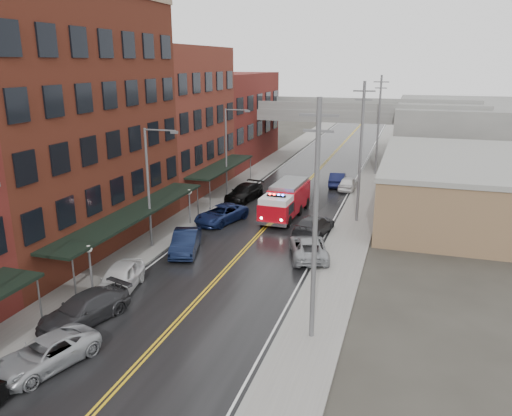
% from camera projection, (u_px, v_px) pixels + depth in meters
% --- Properties ---
extents(road, '(11.00, 160.00, 0.02)m').
position_uv_depth(road, '(261.00, 232.00, 41.12)').
color(road, black).
rests_on(road, ground).
extents(sidewalk_left, '(3.00, 160.00, 0.15)m').
position_uv_depth(sidewalk_left, '(181.00, 223.00, 43.21)').
color(sidewalk_left, slate).
rests_on(sidewalk_left, ground).
extents(sidewalk_right, '(3.00, 160.00, 0.15)m').
position_uv_depth(sidewalk_right, '(350.00, 240.00, 39.01)').
color(sidewalk_right, slate).
rests_on(sidewalk_right, ground).
extents(curb_left, '(0.30, 160.00, 0.15)m').
position_uv_depth(curb_left, '(198.00, 225.00, 42.73)').
color(curb_left, gray).
rests_on(curb_left, ground).
extents(curb_right, '(0.30, 160.00, 0.15)m').
position_uv_depth(curb_right, '(329.00, 238.00, 39.48)').
color(curb_right, gray).
rests_on(curb_right, ground).
extents(brick_building_b, '(9.00, 20.00, 18.00)m').
position_uv_depth(brick_building_b, '(58.00, 126.00, 36.01)').
color(brick_building_b, '#4C2014').
rests_on(brick_building_b, ground).
extents(brick_building_c, '(9.00, 15.00, 15.00)m').
position_uv_depth(brick_building_c, '(170.00, 121.00, 52.45)').
color(brick_building_c, maroon).
rests_on(brick_building_c, ground).
extents(brick_building_far, '(9.00, 20.00, 12.00)m').
position_uv_depth(brick_building_far, '(228.00, 118.00, 68.89)').
color(brick_building_far, maroon).
rests_on(brick_building_far, ground).
extents(tan_building, '(14.00, 22.00, 5.00)m').
position_uv_depth(tan_building, '(463.00, 188.00, 44.97)').
color(tan_building, brown).
rests_on(tan_building, ground).
extents(right_far_block, '(18.00, 30.00, 8.00)m').
position_uv_depth(right_far_block, '(462.00, 131.00, 71.43)').
color(right_far_block, slate).
rests_on(right_far_block, ground).
extents(awning_1, '(2.60, 18.00, 3.09)m').
position_uv_depth(awning_1, '(134.00, 213.00, 36.03)').
color(awning_1, black).
rests_on(awning_1, ground).
extents(awning_2, '(2.60, 13.00, 3.09)m').
position_uv_depth(awning_2, '(222.00, 166.00, 52.05)').
color(awning_2, black).
rests_on(awning_2, ground).
extents(globe_lamp_1, '(0.44, 0.44, 3.12)m').
position_uv_depth(globe_lamp_1, '(90.00, 258.00, 29.50)').
color(globe_lamp_1, '#59595B').
rests_on(globe_lamp_1, ground).
extents(globe_lamp_2, '(0.44, 0.44, 3.12)m').
position_uv_depth(globe_lamp_2, '(189.00, 199.00, 42.32)').
color(globe_lamp_2, '#59595B').
rests_on(globe_lamp_2, ground).
extents(street_lamp_1, '(2.64, 0.22, 9.00)m').
position_uv_depth(street_lamp_1, '(151.00, 181.00, 36.06)').
color(street_lamp_1, '#59595B').
rests_on(street_lamp_1, ground).
extents(street_lamp_2, '(2.64, 0.22, 9.00)m').
position_uv_depth(street_lamp_2, '(228.00, 147.00, 50.70)').
color(street_lamp_2, '#59595B').
rests_on(street_lamp_2, ground).
extents(utility_pole_0, '(1.80, 0.24, 12.00)m').
position_uv_depth(utility_pole_0, '(315.00, 220.00, 23.55)').
color(utility_pole_0, '#59595B').
rests_on(utility_pole_0, ground).
extents(utility_pole_1, '(1.80, 0.24, 12.00)m').
position_uv_depth(utility_pole_1, '(361.00, 151.00, 41.85)').
color(utility_pole_1, '#59595B').
rests_on(utility_pole_1, ground).
extents(utility_pole_2, '(1.80, 0.24, 12.00)m').
position_uv_depth(utility_pole_2, '(378.00, 124.00, 60.16)').
color(utility_pole_2, '#59595B').
rests_on(utility_pole_2, ground).
extents(overpass, '(40.00, 10.00, 7.50)m').
position_uv_depth(overpass, '(329.00, 118.00, 68.73)').
color(overpass, slate).
rests_on(overpass, ground).
extents(fire_truck, '(3.53, 8.21, 2.96)m').
position_uv_depth(fire_truck, '(285.00, 200.00, 44.72)').
color(fire_truck, '#AF0813').
rests_on(fire_truck, ground).
extents(parked_car_left_2, '(3.63, 5.38, 1.37)m').
position_uv_depth(parked_car_left_2, '(46.00, 354.00, 22.73)').
color(parked_car_left_2, '#999CA0').
rests_on(parked_car_left_2, ground).
extents(parked_car_left_3, '(3.55, 5.69, 1.54)m').
position_uv_depth(parked_car_left_3, '(84.00, 309.00, 26.67)').
color(parked_car_left_3, '#2B2B2E').
rests_on(parked_car_left_3, ground).
extents(parked_car_left_4, '(2.95, 5.23, 1.68)m').
position_uv_depth(parked_car_left_4, '(120.00, 279.00, 30.25)').
color(parked_car_left_4, silver).
rests_on(parked_car_left_4, ground).
extents(parked_car_left_5, '(3.06, 5.26, 1.64)m').
position_uv_depth(parked_car_left_5, '(186.00, 242.00, 36.49)').
color(parked_car_left_5, black).
rests_on(parked_car_left_5, ground).
extents(parked_car_left_6, '(3.98, 5.92, 1.51)m').
position_uv_depth(parked_car_left_6, '(221.00, 214.00, 43.35)').
color(parked_car_left_6, '#131E48').
rests_on(parked_car_left_6, ground).
extents(parked_car_left_7, '(3.10, 5.84, 1.61)m').
position_uv_depth(parked_car_left_7, '(244.00, 193.00, 50.30)').
color(parked_car_left_7, black).
rests_on(parked_car_left_7, ground).
extents(parked_car_right_0, '(3.97, 5.90, 1.50)m').
position_uv_depth(parked_car_right_0, '(308.00, 247.00, 35.56)').
color(parked_car_right_0, gray).
rests_on(parked_car_right_0, ground).
extents(parked_car_right_1, '(2.99, 5.73, 1.59)m').
position_uv_depth(parked_car_right_1, '(314.00, 226.00, 40.20)').
color(parked_car_right_1, '#29292B').
rests_on(parked_car_right_1, ground).
extents(parked_car_right_2, '(1.93, 4.45, 1.49)m').
position_uv_depth(parked_car_right_2, '(348.00, 183.00, 54.31)').
color(parked_car_right_2, white).
rests_on(parked_car_right_2, ground).
extents(parked_car_right_3, '(2.01, 4.90, 1.58)m').
position_uv_depth(parked_car_right_3, '(338.00, 179.00, 56.16)').
color(parked_car_right_3, '#0E1233').
rests_on(parked_car_right_3, ground).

